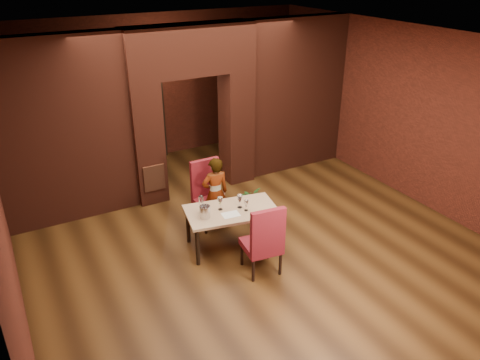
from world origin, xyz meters
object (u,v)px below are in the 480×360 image
at_px(wine_glass_b, 240,201).
at_px(water_bottle, 201,204).
at_px(dining_table, 232,228).
at_px(wine_glass_c, 246,205).
at_px(wine_glass_a, 220,203).
at_px(chair_far, 211,195).
at_px(person_seated, 215,193).
at_px(chair_near, 261,237).
at_px(potted_plant, 250,198).
at_px(wine_bucket, 205,212).

relative_size(wine_glass_b, water_bottle, 0.73).
bearing_deg(dining_table, wine_glass_c, -23.08).
height_order(wine_glass_a, wine_glass_b, wine_glass_b).
relative_size(chair_far, wine_glass_c, 6.38).
height_order(person_seated, wine_glass_c, person_seated).
bearing_deg(chair_near, potted_plant, -108.01).
bearing_deg(chair_near, wine_glass_a, -67.92).
bearing_deg(wine_bucket, potted_plant, 35.74).
distance_m(wine_glass_a, wine_bucket, 0.33).
xyz_separation_m(wine_glass_a, water_bottle, (-0.30, 0.05, 0.04)).
xyz_separation_m(chair_near, wine_bucket, (-0.55, 0.76, 0.20)).
xyz_separation_m(wine_glass_c, water_bottle, (-0.64, 0.28, 0.06)).
height_order(dining_table, chair_far, chair_far).
distance_m(chair_far, water_bottle, 0.81).
height_order(wine_glass_a, wine_glass_c, wine_glass_a).
bearing_deg(dining_table, potted_plant, 57.87).
height_order(person_seated, wine_glass_a, person_seated).
distance_m(chair_far, wine_glass_c, 0.94).
height_order(wine_glass_b, water_bottle, water_bottle).
relative_size(chair_far, chair_near, 1.01).
relative_size(dining_table, chair_near, 1.26).
height_order(wine_glass_b, wine_bucket, wine_glass_b).
xyz_separation_m(chair_near, wine_glass_b, (0.07, 0.78, 0.21)).
relative_size(person_seated, wine_bucket, 6.55).
relative_size(chair_near, potted_plant, 2.85).
xyz_separation_m(wine_glass_a, potted_plant, (1.05, 0.87, -0.58)).
bearing_deg(wine_glass_c, wine_glass_a, 146.87).
xyz_separation_m(dining_table, wine_glass_b, (0.15, 0.00, 0.45)).
height_order(dining_table, potted_plant, dining_table).
bearing_deg(wine_bucket, chair_near, -54.17).
relative_size(person_seated, wine_glass_b, 5.85).
relative_size(chair_far, wine_glass_a, 5.37).
height_order(wine_glass_c, water_bottle, water_bottle).
height_order(wine_glass_c, wine_bucket, wine_bucket).
height_order(chair_near, wine_glass_a, chair_near).
bearing_deg(dining_table, wine_glass_a, 158.58).
bearing_deg(chair_far, person_seated, -71.88).
bearing_deg(potted_plant, wine_glass_b, -127.94).
bearing_deg(wine_glass_a, water_bottle, 169.86).
height_order(wine_bucket, potted_plant, wine_bucket).
distance_m(dining_table, water_bottle, 0.68).
height_order(person_seated, potted_plant, person_seated).
bearing_deg(wine_glass_c, chair_far, 101.44).
distance_m(chair_far, wine_bucket, 0.94).
distance_m(wine_glass_a, water_bottle, 0.31).
relative_size(wine_glass_c, potted_plant, 0.45).
relative_size(dining_table, wine_bucket, 7.25).
relative_size(wine_bucket, potted_plant, 0.50).
relative_size(person_seated, potted_plant, 3.25).
distance_m(dining_table, wine_bucket, 0.64).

